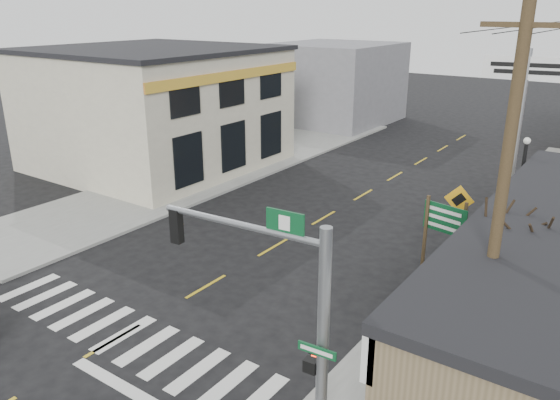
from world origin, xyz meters
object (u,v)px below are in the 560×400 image
Objects in this scene: bare_tree at (518,220)px; utility_pole_near at (497,225)px; traffic_signal_pole at (296,313)px; fire_hydrant at (465,333)px; guide_sign at (444,227)px; lamp_post at (521,192)px; dance_center_sign at (523,95)px.

bare_tree is 0.56× the size of utility_pole_near.
traffic_signal_pole reaches higher than bare_tree.
bare_tree is at bearing 57.76° from traffic_signal_pole.
bare_tree is (0.97, -0.34, 3.76)m from fire_hydrant.
guide_sign is 4.04× the size of fire_hydrant.
fire_hydrant is 3.89m from bare_tree.
guide_sign is at bearing 114.13° from utility_pole_near.
lamp_post is at bearing 77.85° from traffic_signal_pole.
utility_pole_near is (2.53, -13.56, -0.76)m from dance_center_sign.
traffic_signal_pole is 0.58× the size of utility_pole_near.
utility_pole_near reaches higher than dance_center_sign.
lamp_post is at bearing -84.25° from dance_center_sign.
traffic_signal_pole is 16.82m from dance_center_sign.
fire_hydrant is 0.09× the size of dance_center_sign.
lamp_post is 5.49m from dance_center_sign.
lamp_post reaches higher than guide_sign.
fire_hydrant is 5.28m from utility_pole_near.
traffic_signal_pole is at bearing -77.20° from guide_sign.
dance_center_sign is 13.81m from utility_pole_near.
utility_pole_near reaches higher than fire_hydrant.
bare_tree is (2.50, -11.20, -1.43)m from dance_center_sign.
utility_pole_near is at bearing -69.69° from fire_hydrant.
dance_center_sign reaches higher than traffic_signal_pole.
traffic_signal_pole is at bearing -86.60° from lamp_post.
bare_tree is at bearing -68.26° from lamp_post.
guide_sign is 0.54× the size of bare_tree.
lamp_post is at bearing 96.63° from utility_pole_near.
guide_sign is 7.96m from dance_center_sign.
guide_sign is 4.62m from fire_hydrant.
dance_center_sign reaches higher than bare_tree.
traffic_signal_pole is 12.22m from lamp_post.
lamp_post reaches higher than fire_hydrant.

